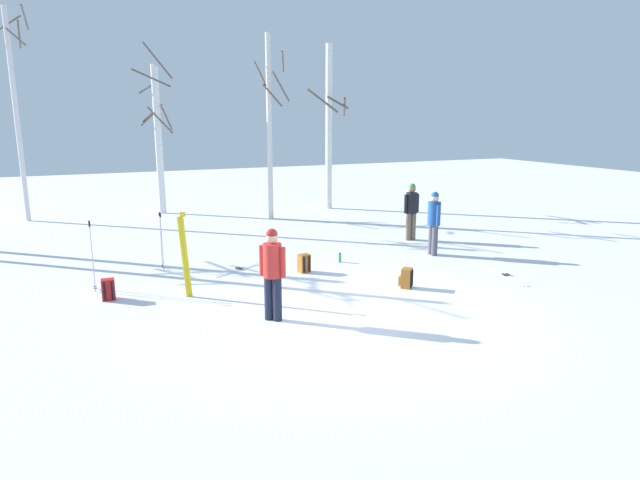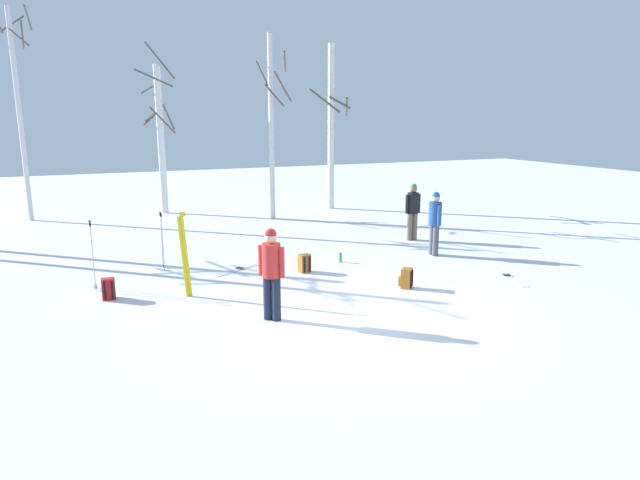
{
  "view_description": "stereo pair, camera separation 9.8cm",
  "coord_description": "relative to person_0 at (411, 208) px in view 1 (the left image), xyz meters",
  "views": [
    {
      "loc": [
        -4.72,
        -8.93,
        3.66
      ],
      "look_at": [
        0.09,
        1.98,
        1.0
      ],
      "focal_mm": 31.18,
      "sensor_mm": 36.0,
      "label": 1
    },
    {
      "loc": [
        -4.63,
        -8.97,
        3.66
      ],
      "look_at": [
        0.09,
        1.98,
        1.0
      ],
      "focal_mm": 31.18,
      "sensor_mm": 36.0,
      "label": 2
    }
  ],
  "objects": [
    {
      "name": "backpack_1",
      "position": [
        -2.73,
        -4.06,
        -0.77
      ],
      "size": [
        0.34,
        0.34,
        0.44
      ],
      "color": "#99591E",
      "rests_on": "ground_plane"
    },
    {
      "name": "birch_tree_2",
      "position": [
        -10.78,
        8.21,
        2.9
      ],
      "size": [
        1.36,
        1.35,
        7.25
      ],
      "color": "silver",
      "rests_on": "ground_plane"
    },
    {
      "name": "person_1",
      "position": [
        -0.48,
        -1.82,
        0.0
      ],
      "size": [
        0.34,
        0.52,
        1.72
      ],
      "color": "#4C4C56",
      "rests_on": "ground_plane"
    },
    {
      "name": "ski_poles_1",
      "position": [
        -8.95,
        -1.52,
        -0.18
      ],
      "size": [
        0.07,
        0.27,
        1.51
      ],
      "color": "#B2B2BC",
      "rests_on": "ground_plane"
    },
    {
      "name": "birch_tree_4",
      "position": [
        -6.11,
        7.89,
        1.96
      ],
      "size": [
        1.44,
        1.55,
        6.24
      ],
      "color": "white",
      "rests_on": "ground_plane"
    },
    {
      "name": "birch_tree_3",
      "position": [
        -6.18,
        7.95,
        1.84
      ],
      "size": [
        1.11,
        1.12,
        5.53
      ],
      "color": "silver",
      "rests_on": "ground_plane"
    },
    {
      "name": "person_0",
      "position": [
        0.0,
        0.0,
        0.0
      ],
      "size": [
        0.52,
        0.34,
        1.72
      ],
      "color": "#72604C",
      "rests_on": "ground_plane"
    },
    {
      "name": "backpack_2",
      "position": [
        -8.72,
        -2.29,
        -0.77
      ],
      "size": [
        0.27,
        0.3,
        0.44
      ],
      "color": "red",
      "rests_on": "ground_plane"
    },
    {
      "name": "birch_tree_5",
      "position": [
        -2.67,
        5.12,
        2.38
      ],
      "size": [
        1.21,
        1.07,
        6.46
      ],
      "color": "silver",
      "rests_on": "ground_plane"
    },
    {
      "name": "person_2",
      "position": [
        -6.03,
        -4.74,
        0.0
      ],
      "size": [
        0.4,
        0.4,
        1.72
      ],
      "color": "#1E2338",
      "rests_on": "ground_plane"
    },
    {
      "name": "ski_poles_0",
      "position": [
        -7.36,
        -0.39,
        -0.23
      ],
      "size": [
        0.07,
        0.26,
        1.41
      ],
      "color": "#B2B2BC",
      "rests_on": "ground_plane"
    },
    {
      "name": "ground_plane",
      "position": [
        -4.42,
        -4.99,
        -0.98
      ],
      "size": [
        60.0,
        60.0,
        0.0
      ],
      "primitive_type": "plane",
      "color": "white"
    },
    {
      "name": "water_bottle_0",
      "position": [
        -3.11,
        -1.52,
        -0.86
      ],
      "size": [
        0.08,
        0.08,
        0.25
      ],
      "color": "green",
      "rests_on": "ground_plane"
    },
    {
      "name": "ski_pair_planted_0",
      "position": [
        -7.23,
        -2.76,
        -0.09
      ],
      "size": [
        0.24,
        0.04,
        1.79
      ],
      "color": "yellow",
      "rests_on": "ground_plane"
    },
    {
      "name": "backpack_0",
      "position": [
        -4.3,
        -2.0,
        -0.77
      ],
      "size": [
        0.29,
        0.32,
        0.44
      ],
      "color": "#99591E",
      "rests_on": "ground_plane"
    },
    {
      "name": "birch_tree_6",
      "position": [
        0.2,
        6.34,
        2.28
      ],
      "size": [
        1.78,
        1.26,
        6.38
      ],
      "color": "silver",
      "rests_on": "ground_plane"
    },
    {
      "name": "ski_pair_lying_0",
      "position": [
        -0.08,
        -4.17,
        -0.97
      ],
      "size": [
        0.58,
        1.86,
        0.05
      ],
      "color": "white",
      "rests_on": "ground_plane"
    },
    {
      "name": "ski_pair_lying_1",
      "position": [
        -5.63,
        -1.13,
        -0.97
      ],
      "size": [
        1.61,
        1.01,
        0.05
      ],
      "color": "white",
      "rests_on": "ground_plane"
    }
  ]
}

